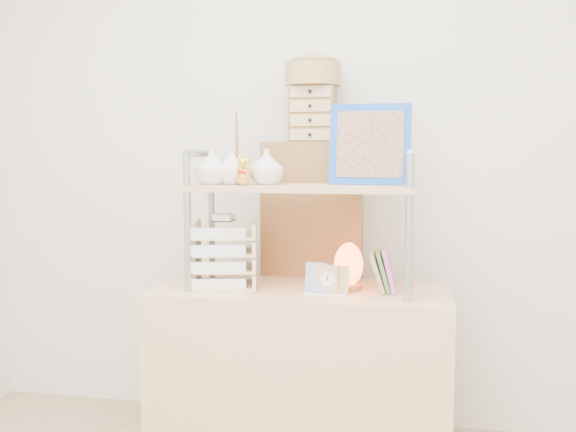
{
  "coord_description": "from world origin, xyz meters",
  "views": [
    {
      "loc": [
        0.45,
        -1.33,
        1.31
      ],
      "look_at": [
        -0.06,
        1.2,
        1.05
      ],
      "focal_mm": 40.0,
      "sensor_mm": 36.0,
      "label": 1
    }
  ],
  "objects_px": {
    "cabinet": "(313,288)",
    "salt_lamp": "(349,266)",
    "desk": "(301,377)",
    "letter_tray": "(224,258)"
  },
  "relations": [
    {
      "from": "cabinet",
      "to": "salt_lamp",
      "type": "relative_size",
      "value": 7.01
    },
    {
      "from": "letter_tray",
      "to": "salt_lamp",
      "type": "relative_size",
      "value": 1.57
    },
    {
      "from": "cabinet",
      "to": "desk",
      "type": "bearing_deg",
      "value": -90.59
    },
    {
      "from": "cabinet",
      "to": "salt_lamp",
      "type": "distance_m",
      "value": 0.44
    },
    {
      "from": "desk",
      "to": "cabinet",
      "type": "relative_size",
      "value": 0.89
    },
    {
      "from": "letter_tray",
      "to": "cabinet",
      "type": "bearing_deg",
      "value": 52.34
    },
    {
      "from": "desk",
      "to": "letter_tray",
      "type": "xyz_separation_m",
      "value": [
        -0.32,
        -0.03,
        0.5
      ]
    },
    {
      "from": "desk",
      "to": "letter_tray",
      "type": "distance_m",
      "value": 0.59
    },
    {
      "from": "cabinet",
      "to": "letter_tray",
      "type": "distance_m",
      "value": 0.54
    },
    {
      "from": "cabinet",
      "to": "salt_lamp",
      "type": "bearing_deg",
      "value": -62.69
    }
  ]
}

